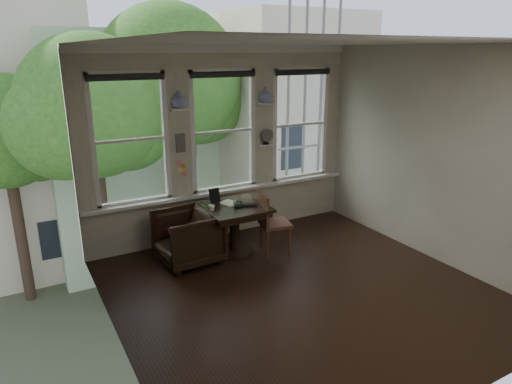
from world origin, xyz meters
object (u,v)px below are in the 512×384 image
mug (212,208)px  table (235,230)px  side_chair_right (275,223)px  laptop (245,205)px  armchair_left (188,237)px

mug → table: bearing=5.4°
side_chair_right → laptop: (-0.43, 0.16, 0.30)m
armchair_left → mug: bearing=72.0°
side_chair_right → mug: bearing=89.2°
side_chair_right → armchair_left: bearing=88.7°
side_chair_right → laptop: size_ratio=2.77×
side_chair_right → mug: (-0.93, 0.21, 0.33)m
laptop → mug: 0.50m
armchair_left → laptop: (0.84, -0.14, 0.38)m
table → armchair_left: armchair_left is taller
armchair_left → mug: (0.34, -0.09, 0.41)m
table → mug: mug is taller
laptop → table: bearing=178.1°
side_chair_right → table: bearing=78.1°
table → armchair_left: 0.71m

